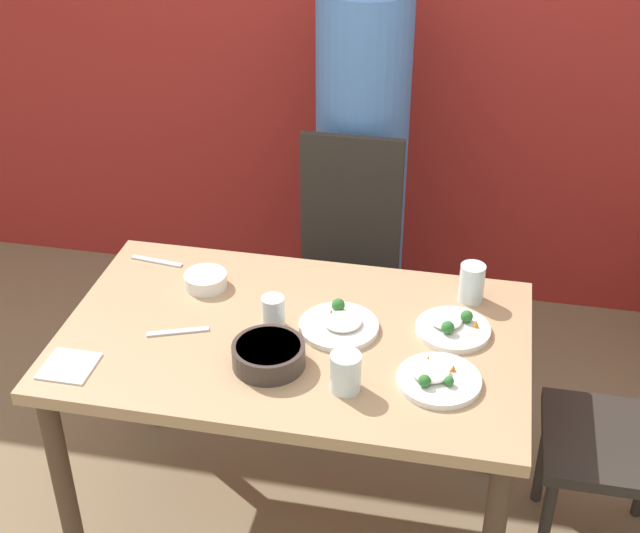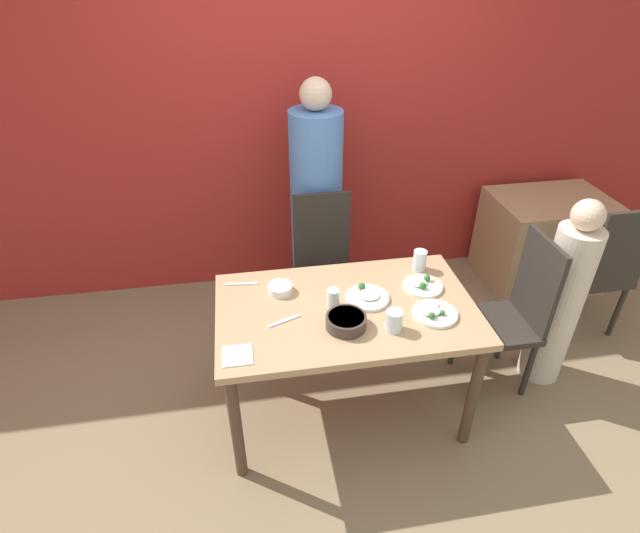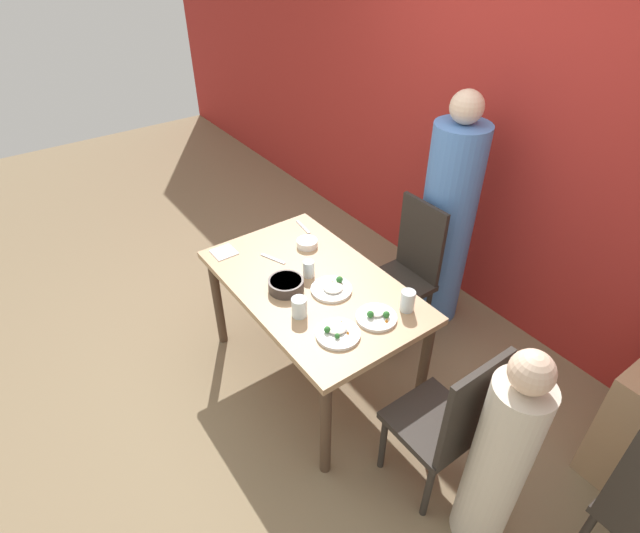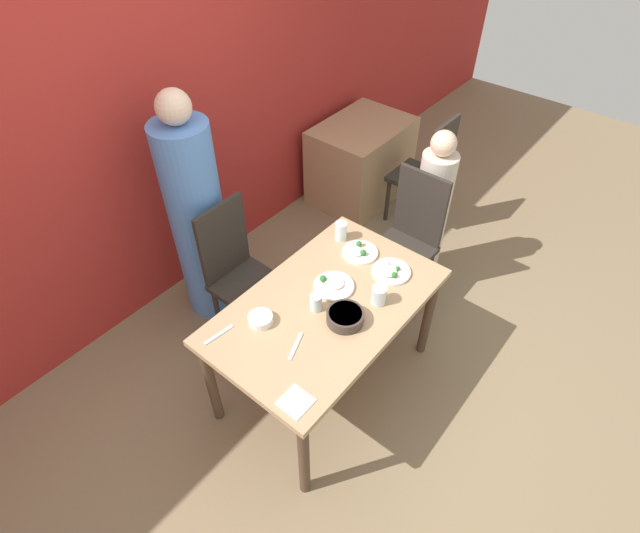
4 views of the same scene
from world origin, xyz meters
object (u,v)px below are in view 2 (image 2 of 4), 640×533
person_adult (316,210)px  plate_rice_adult (434,313)px  person_child (560,301)px  bowl_curry (346,321)px  glass_water_tall (394,321)px  chair_child_spot (513,312)px  chair_adult_spot (324,265)px

person_adult → plate_rice_adult: 1.31m
person_child → bowl_curry: person_child is taller
person_adult → person_child: bearing=-38.4°
bowl_curry → glass_water_tall: bearing=-14.8°
chair_child_spot → person_adult: size_ratio=0.60×
chair_child_spot → bowl_curry: size_ratio=4.96×
chair_child_spot → glass_water_tall: bearing=-70.9°
chair_child_spot → bowl_curry: bearing=-77.8°
chair_child_spot → person_adult: 1.46m
person_adult → plate_rice_adult: bearing=-71.8°
bowl_curry → plate_rice_adult: (0.46, 0.01, -0.02)m
person_child → plate_rice_adult: person_child is taller
chair_child_spot → bowl_curry: chair_child_spot is taller
person_child → person_adult: bearing=141.6°
chair_adult_spot → chair_child_spot: bearing=-34.3°
chair_child_spot → bowl_curry: (-1.06, -0.23, 0.26)m
bowl_curry → glass_water_tall: glass_water_tall is taller
person_adult → chair_child_spot: bearing=-45.5°
person_adult → bowl_curry: bearing=-92.4°
bowl_curry → chair_child_spot: bearing=12.2°
person_child → chair_child_spot: bearing=180.0°
bowl_curry → glass_water_tall: size_ratio=1.83×
person_child → glass_water_tall: (-1.12, -0.29, 0.24)m
person_adult → person_child: 1.66m
chair_adult_spot → plate_rice_adult: size_ratio=4.38×
chair_child_spot → plate_rice_adult: 0.68m
chair_adult_spot → bowl_curry: (-0.05, -0.92, 0.26)m
plate_rice_adult → glass_water_tall: bearing=-162.5°
glass_water_tall → person_child: bearing=14.4°
person_adult → glass_water_tall: person_adult is taller
chair_child_spot → person_child: size_ratio=0.82×
chair_child_spot → person_child: (0.29, 0.00, 0.05)m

